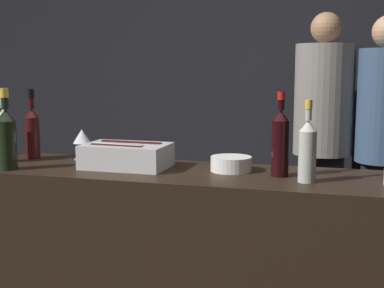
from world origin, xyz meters
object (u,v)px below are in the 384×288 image
object	(u,v)px
champagne_bottle	(7,137)
person_in_hoodie	(384,136)
red_wine_bottle_black_foil	(32,131)
person_blond_tee	(323,130)
wine_glass	(82,137)
red_wine_bottle_tall	(280,141)
ice_bin_with_bottles	(126,154)
bowl_white	(231,163)
rose_wine_bottle	(307,149)
white_wine_bottle	(5,132)

from	to	relation	value
champagne_bottle	person_in_hoodie	distance (m)	2.36
red_wine_bottle_black_foil	person_blond_tee	distance (m)	1.97
wine_glass	red_wine_bottle_tall	distance (m)	1.01
ice_bin_with_bottles	red_wine_bottle_tall	world-z (taller)	red_wine_bottle_tall
bowl_white	rose_wine_bottle	xyz separation A→B (m)	(0.34, -0.14, 0.10)
rose_wine_bottle	white_wine_bottle	bearing A→B (deg)	177.47
white_wine_bottle	person_blond_tee	world-z (taller)	person_blond_tee
red_wine_bottle_black_foil	rose_wine_bottle	size ratio (longest dim) A/B	1.06
ice_bin_with_bottles	person_in_hoodie	distance (m)	1.87
bowl_white	wine_glass	bearing A→B (deg)	173.64
bowl_white	rose_wine_bottle	distance (m)	0.38
ice_bin_with_bottles	champagne_bottle	size ratio (longest dim) A/B	1.04
red_wine_bottle_black_foil	red_wine_bottle_tall	bearing A→B (deg)	-4.79
bowl_white	wine_glass	world-z (taller)	wine_glass
bowl_white	champagne_bottle	distance (m)	1.02
rose_wine_bottle	person_in_hoodie	bearing A→B (deg)	75.99
red_wine_bottle_tall	white_wine_bottle	size ratio (longest dim) A/B	1.03
red_wine_bottle_tall	champagne_bottle	bearing A→B (deg)	-170.90
rose_wine_bottle	bowl_white	bearing A→B (deg)	157.41
red_wine_bottle_tall	person_blond_tee	distance (m)	1.53
champagne_bottle	red_wine_bottle_tall	bearing A→B (deg)	9.10
champagne_bottle	rose_wine_bottle	distance (m)	1.32
champagne_bottle	red_wine_bottle_black_foil	bearing A→B (deg)	101.34
red_wine_bottle_black_foil	person_blond_tee	bearing A→B (deg)	45.97
bowl_white	person_in_hoodie	world-z (taller)	person_in_hoodie
wine_glass	person_blond_tee	bearing A→B (deg)	51.18
rose_wine_bottle	person_in_hoodie	distance (m)	1.57
red_wine_bottle_black_foil	rose_wine_bottle	xyz separation A→B (m)	(1.38, -0.19, -0.01)
ice_bin_with_bottles	red_wine_bottle_tall	bearing A→B (deg)	-0.49
ice_bin_with_bottles	white_wine_bottle	size ratio (longest dim) A/B	1.10
champagne_bottle	ice_bin_with_bottles	bearing A→B (deg)	21.98
champagne_bottle	white_wine_bottle	distance (m)	0.21
white_wine_bottle	rose_wine_bottle	world-z (taller)	white_wine_bottle
rose_wine_bottle	red_wine_bottle_black_foil	bearing A→B (deg)	172.03
person_in_hoodie	white_wine_bottle	bearing A→B (deg)	-8.55
bowl_white	rose_wine_bottle	bearing A→B (deg)	-22.59
ice_bin_with_bottles	champagne_bottle	world-z (taller)	champagne_bottle
champagne_bottle	person_in_hoodie	size ratio (longest dim) A/B	0.21
white_wine_bottle	rose_wine_bottle	xyz separation A→B (m)	(1.45, -0.06, -0.01)
ice_bin_with_bottles	red_wine_bottle_black_foil	world-z (taller)	red_wine_bottle_black_foil
white_wine_bottle	person_blond_tee	distance (m)	2.11
champagne_bottle	wine_glass	bearing A→B (deg)	59.29
ice_bin_with_bottles	rose_wine_bottle	bearing A→B (deg)	-6.45
wine_glass	champagne_bottle	world-z (taller)	champagne_bottle
red_wine_bottle_black_foil	person_blond_tee	xyz separation A→B (m)	(1.37, 1.42, -0.11)
white_wine_bottle	rose_wine_bottle	distance (m)	1.45
wine_glass	bowl_white	bearing A→B (deg)	-6.36
bowl_white	champagne_bottle	bearing A→B (deg)	-165.85
bowl_white	rose_wine_bottle	size ratio (longest dim) A/B	0.55
ice_bin_with_bottles	wine_glass	xyz separation A→B (m)	(-0.29, 0.14, 0.05)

